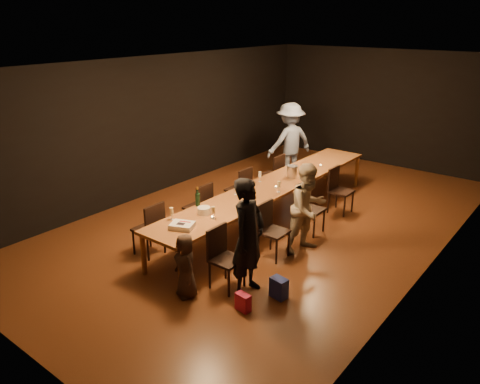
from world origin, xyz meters
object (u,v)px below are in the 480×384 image
Objects in this scene: chair_right_2 at (311,209)px; champagne_bottle at (198,196)px; woman_birthday at (248,237)px; child at (186,266)px; man_blue at (290,141)px; chair_left_3 at (272,174)px; chair_right_1 at (274,231)px; chair_left_0 at (148,228)px; plate_stack at (204,211)px; table at (273,187)px; chair_left_1 at (198,207)px; chair_right_3 at (341,191)px; ice_bucket at (292,172)px; birthday_cake at (182,226)px; woman_tan at (308,208)px; chair_right_0 at (227,259)px; chair_left_2 at (238,189)px.

champagne_bottle is (-1.24, -1.68, 0.46)m from chair_right_2.
woman_birthday reaches higher than child.
champagne_bottle is (0.76, -4.06, -0.01)m from man_blue.
woman_birthday is 5.09× the size of champagne_bottle.
chair_left_3 is 0.98× the size of child.
chair_right_1 is 1.00× the size of chair_left_0.
chair_left_3 is at bearing 104.23° from plate_stack.
man_blue reaches higher than table.
chair_left_1 and chair_left_3 have the same top height.
chair_right_1 is 2.08m from chair_left_0.
chair_right_3 is 1.00× the size of chair_left_3.
birthday_cake is at bearing -90.45° from ice_bucket.
child is 0.74m from birthday_cake.
man_blue is 4.13m from champagne_bottle.
ice_bucket is (0.90, 1.79, 0.40)m from chair_left_1.
chair_left_0 is at bearing 147.81° from woman_tan.
chair_right_1 and chair_right_2 have the same top height.
birthday_cake is 1.79× the size of ice_bucket.
chair_right_0 is 2.08m from chair_left_1.
man_blue is (-1.15, 2.38, 0.23)m from table.
chair_left_0 is (-1.70, -1.20, 0.00)m from chair_right_1.
table is 17.63× the size of champagne_bottle.
chair_left_3 is at bearing 129.99° from child.
champagne_bottle is (-1.24, -0.48, 0.46)m from chair_right_1.
table is at bearing -144.69° from chair_right_1.
plate_stack is (-0.07, -1.87, 0.11)m from table.
champagne_bottle is (-1.24, -2.88, 0.46)m from chair_right_3.
chair_right_3 is at bearing -54.78° from chair_left_2.
chair_right_3 is (0.00, 3.60, 0.00)m from chair_right_0.
chair_right_3 is at bearing 25.84° from woman_tan.
man_blue is 8.83× the size of plate_stack.
chair_left_2 is (-0.85, 0.00, -0.24)m from table.
chair_right_1 is (0.85, -1.20, -0.24)m from table.
champagne_bottle reaches higher than chair_right_0.
woman_birthday is 1.64m from woman_tan.
woman_birthday is 1.13× the size of woman_tan.
chair_left_0 is 0.54× the size of woman_birthday.
chair_left_0 is (-0.85, -2.40, -0.24)m from table.
chair_left_0 is at bearing -54.78° from chair_right_1.
ice_bucket is (0.02, 3.06, 0.08)m from birthday_cake.
chair_right_2 is 2.34m from woman_birthday.
chair_right_3 is 1.00× the size of chair_left_1.
chair_right_2 is 0.60× the size of woman_tan.
woman_tan is (0.30, -0.65, 0.30)m from chair_right_2.
chair_right_0 is 3.12m from ice_bucket.
table is at bearing -19.50° from chair_left_0.
ice_bucket is at bearing -156.05° from chair_right_1.
man_blue is (-2.00, 3.58, 0.46)m from chair_right_1.
child is 1.26m from plate_stack.
woman_birthday is at bearing -69.17° from ice_bucket.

